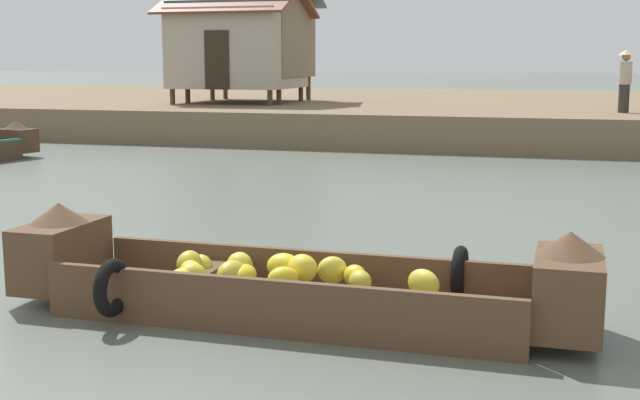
% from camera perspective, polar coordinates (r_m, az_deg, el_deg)
% --- Properties ---
extents(ground_plane, '(300.00, 300.00, 0.00)m').
position_cam_1_polar(ground_plane, '(13.33, -0.30, -0.46)').
color(ground_plane, '#596056').
extents(riverbank_strip, '(160.00, 20.00, 0.94)m').
position_cam_1_polar(riverbank_strip, '(31.07, 9.30, 6.00)').
color(riverbank_strip, '#756047').
rests_on(riverbank_strip, ground).
extents(banana_boat, '(5.36, 1.88, 0.94)m').
position_cam_1_polar(banana_boat, '(7.59, -2.21, -5.70)').
color(banana_boat, brown).
rests_on(banana_boat, ground).
extents(stilt_house_left, '(4.38, 4.06, 3.82)m').
position_cam_1_polar(stilt_house_left, '(27.80, -5.61, 10.40)').
color(stilt_house_left, '#4C3826').
rests_on(stilt_house_left, riverbank_strip).
extents(stilt_house_mid_left, '(4.24, 4.08, 4.22)m').
position_cam_1_polar(stilt_house_mid_left, '(28.48, -4.84, 11.12)').
color(stilt_house_mid_left, '#4C3826').
rests_on(stilt_house_mid_left, riverbank_strip).
extents(vendor_person, '(0.44, 0.44, 1.66)m').
position_cam_1_polar(vendor_person, '(23.73, 20.15, 7.86)').
color(vendor_person, '#332D28').
rests_on(vendor_person, riverbank_strip).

